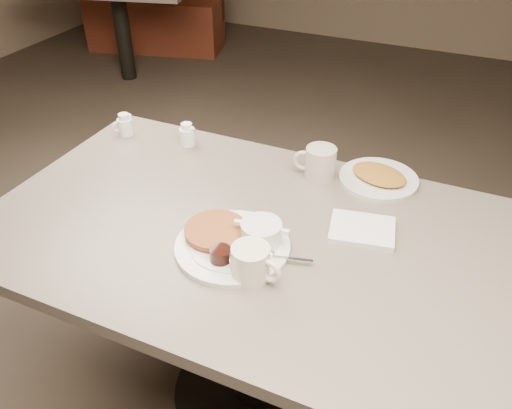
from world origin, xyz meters
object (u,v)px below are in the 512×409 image
at_px(creamer_right, 187,135).
at_px(coffee_mug_far, 319,163).
at_px(creamer_left, 125,125).
at_px(main_plate, 236,240).
at_px(hash_plate, 379,177).
at_px(coffee_mug_near, 252,263).
at_px(diner_table, 253,275).
at_px(booth_back_left, 153,3).

bearing_deg(creamer_right, coffee_mug_far, -1.27).
height_order(coffee_mug_far, creamer_left, coffee_mug_far).
bearing_deg(main_plate, hash_plate, 60.45).
relative_size(creamer_left, hash_plate, 0.25).
bearing_deg(creamer_left, coffee_mug_near, -33.96).
xyz_separation_m(diner_table, hash_plate, (0.26, 0.38, 0.18)).
height_order(hash_plate, booth_back_left, booth_back_left).
bearing_deg(booth_back_left, coffee_mug_near, -52.43).
height_order(creamer_right, hash_plate, creamer_right).
bearing_deg(diner_table, creamer_right, 139.93).
bearing_deg(main_plate, diner_table, 83.54).
height_order(main_plate, booth_back_left, booth_back_left).
distance_m(creamer_left, creamer_right, 0.24).
distance_m(coffee_mug_far, creamer_left, 0.72).
height_order(main_plate, coffee_mug_near, coffee_mug_near).
bearing_deg(diner_table, coffee_mug_far, 77.20).
relative_size(diner_table, hash_plate, 4.77).
bearing_deg(coffee_mug_near, booth_back_left, 127.57).
bearing_deg(hash_plate, booth_back_left, 135.07).
distance_m(creamer_left, booth_back_left, 3.18).
relative_size(creamer_left, booth_back_left, 0.05).
distance_m(coffee_mug_far, hash_plate, 0.19).
xyz_separation_m(main_plate, booth_back_left, (-2.34, 3.07, -0.36)).
distance_m(hash_plate, booth_back_left, 3.69).
bearing_deg(creamer_left, booth_back_left, 122.54).
height_order(coffee_mug_far, booth_back_left, booth_back_left).
height_order(coffee_mug_near, creamer_right, coffee_mug_near).
relative_size(diner_table, creamer_left, 18.75).
bearing_deg(booth_back_left, main_plate, -52.67).
xyz_separation_m(creamer_left, booth_back_left, (-1.70, 2.66, -0.38)).
relative_size(coffee_mug_near, creamer_left, 1.75).
distance_m(main_plate, hash_plate, 0.54).
distance_m(main_plate, booth_back_left, 3.87).
height_order(diner_table, creamer_right, creamer_right).
distance_m(diner_table, coffee_mug_near, 0.29).
bearing_deg(coffee_mug_far, booth_back_left, 132.48).
xyz_separation_m(coffee_mug_near, booth_back_left, (-2.42, 3.15, -0.39)).
relative_size(creamer_right, hash_plate, 0.25).
bearing_deg(coffee_mug_near, hash_plate, 72.15).
height_order(diner_table, coffee_mug_near, coffee_mug_near).
xyz_separation_m(coffee_mug_near, coffee_mug_far, (-0.00, 0.51, 0.00)).
distance_m(coffee_mug_near, hash_plate, 0.58).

